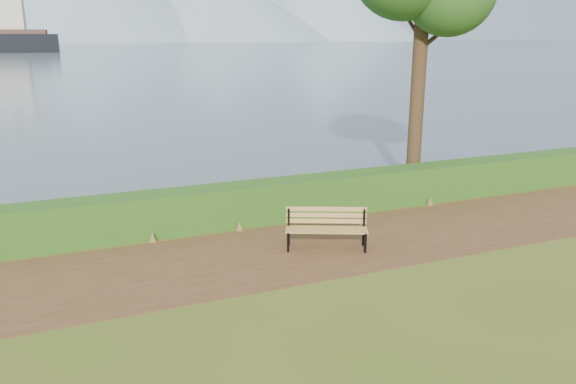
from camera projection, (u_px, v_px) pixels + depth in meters
name	position (u px, v px, depth m)	size (l,w,h in m)	color
ground	(316.00, 253.00, 12.31)	(140.00, 140.00, 0.00)	#485D1A
path	(310.00, 248.00, 12.58)	(40.00, 3.40, 0.01)	#4E2F1B
hedge	(274.00, 200.00, 14.49)	(32.00, 0.85, 1.00)	#1E4814
water	(62.00, 45.00, 243.79)	(700.00, 510.00, 0.00)	#415469
bench	(326.00, 225.00, 12.50)	(1.86, 1.21, 0.91)	black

